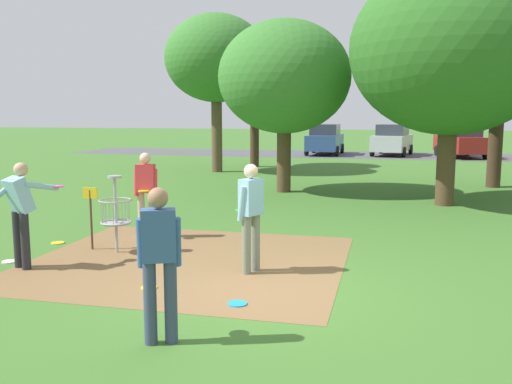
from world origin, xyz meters
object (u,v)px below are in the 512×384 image
(tree_far_left, at_px, (501,44))
(parked_car_leftmost, at_px, (325,139))
(frisbee_far_right, at_px, (58,243))
(parked_car_center_left, at_px, (392,140))
(frisbee_near_basket, at_px, (149,288))
(frisbee_far_left, at_px, (237,304))
(tree_near_left, at_px, (216,59))
(frisbee_mid_grass, at_px, (9,262))
(tree_mid_center, at_px, (451,49))
(tree_near_right, at_px, (284,77))
(player_waiting_left, at_px, (146,190))
(disc_golf_basket, at_px, (113,211))
(player_foreground_watching, at_px, (251,212))
(tree_mid_left, at_px, (255,73))
(player_throwing, at_px, (159,256))
(player_waiting_right, at_px, (21,208))
(parked_car_center_right, at_px, (461,141))

(tree_far_left, xyz_separation_m, parked_car_leftmost, (-7.26, 13.73, -3.81))
(frisbee_far_right, relative_size, parked_car_center_left, 0.06)
(frisbee_near_basket, distance_m, frisbee_far_left, 1.45)
(tree_far_left, bearing_deg, frisbee_far_right, -131.80)
(tree_near_left, distance_m, tree_far_left, 10.92)
(frisbee_mid_grass, height_order, tree_mid_center, tree_mid_center)
(frisbee_far_right, distance_m, tree_far_left, 15.17)
(tree_near_right, bearing_deg, player_waiting_left, -101.60)
(frisbee_near_basket, bearing_deg, disc_golf_basket, 129.69)
(frisbee_mid_grass, xyz_separation_m, parked_car_leftmost, (2.36, 25.88, 0.91))
(player_foreground_watching, distance_m, tree_far_left, 13.54)
(tree_mid_center, bearing_deg, frisbee_far_left, -110.63)
(parked_car_leftmost, bearing_deg, player_foreground_watching, -86.09)
(frisbee_near_basket, distance_m, parked_car_leftmost, 26.65)
(frisbee_mid_grass, relative_size, frisbee_far_right, 0.93)
(player_foreground_watching, xyz_separation_m, tree_mid_left, (-4.07, 16.97, 3.37))
(disc_golf_basket, distance_m, player_throwing, 4.27)
(disc_golf_basket, relative_size, tree_near_right, 0.26)
(player_waiting_left, distance_m, tree_far_left, 13.34)
(frisbee_near_basket, xyz_separation_m, tree_near_left, (-3.87, 15.49, 4.72))
(player_waiting_right, xyz_separation_m, tree_mid_left, (-0.45, 17.60, 3.35))
(disc_golf_basket, relative_size, player_throwing, 0.81)
(player_throwing, distance_m, parked_car_leftmost, 28.39)
(frisbee_far_left, bearing_deg, player_waiting_left, 129.79)
(parked_car_center_right, bearing_deg, tree_far_left, -92.14)
(player_waiting_right, distance_m, frisbee_far_left, 4.02)
(player_foreground_watching, bearing_deg, frisbee_far_left, -82.75)
(player_waiting_left, relative_size, frisbee_far_left, 6.66)
(player_waiting_right, bearing_deg, tree_mid_center, 48.48)
(player_waiting_right, relative_size, tree_near_left, 0.26)
(tree_near_left, height_order, tree_mid_left, tree_near_left)
(frisbee_near_basket, distance_m, tree_near_left, 16.65)
(tree_near_right, bearing_deg, tree_mid_center, -17.82)
(disc_golf_basket, bearing_deg, tree_mid_center, 47.42)
(player_throwing, distance_m, tree_far_left, 16.18)
(player_throwing, relative_size, parked_car_center_right, 0.38)
(tree_mid_left, bearing_deg, parked_car_leftmost, 74.72)
(frisbee_near_basket, bearing_deg, player_throwing, -61.68)
(tree_near_right, bearing_deg, frisbee_far_right, -110.03)
(disc_golf_basket, height_order, parked_car_center_right, parked_car_center_right)
(player_foreground_watching, distance_m, parked_car_center_left, 25.86)
(player_waiting_left, relative_size, tree_near_right, 0.32)
(tree_near_right, relative_size, tree_far_left, 0.80)
(frisbee_mid_grass, distance_m, tree_mid_left, 17.88)
(frisbee_far_left, bearing_deg, disc_golf_basket, 143.49)
(player_waiting_left, relative_size, frisbee_far_right, 6.76)
(frisbee_near_basket, height_order, tree_near_right, tree_near_right)
(disc_golf_basket, distance_m, player_waiting_right, 1.60)
(player_foreground_watching, distance_m, player_waiting_right, 3.68)
(frisbee_near_basket, bearing_deg, player_waiting_right, 168.25)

